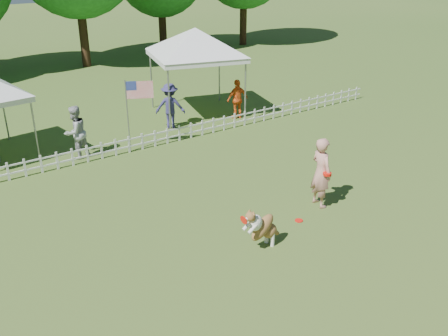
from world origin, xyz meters
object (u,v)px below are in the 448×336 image
Objects in this scene: dog at (263,227)px; spectator_a at (76,132)px; handler at (321,172)px; canopy_tent_right at (196,73)px; frisbee_on_turf at (299,220)px; spectator_b at (170,106)px; spectator_c at (237,99)px; flag_pole at (128,117)px.

dog is 8.08m from spectator_a.
handler is at bearing 11.28° from dog.
spectator_a is at bearing 37.87° from handler.
spectator_a is (-5.85, -1.78, -0.86)m from canopy_tent_right.
spectator_a is (-3.22, 7.46, 0.89)m from frisbee_on_turf.
spectator_a is at bearing 45.56° from spectator_b.
spectator_b is 2.90m from spectator_c.
handler reaches higher than spectator_b.
spectator_b reaches higher than frisbee_on_turf.
spectator_b is at bearing -138.25° from canopy_tent_right.
spectator_b is at bearing -6.65° from spectator_c.
spectator_b is (4.08, 0.88, -0.02)m from spectator_a.
spectator_c is at bearing 34.12° from flag_pole.
canopy_tent_right is at bearing 74.11° from frisbee_on_turf.
dog is 0.69× the size of spectator_c.
handler is at bearing 97.07° from spectator_a.
spectator_b is (2.39, 1.39, -0.38)m from flag_pole.
spectator_a is at bearing 6.82° from spectator_c.
handler is at bearing -85.19° from canopy_tent_right.
flag_pole is 2.79m from spectator_b.
spectator_a is 6.94m from spectator_c.
handler is 2.78m from dog.
handler is 7.10m from flag_pole.
frisbee_on_turf is 0.13× the size of spectator_c.
dog is at bearing 61.26° from spectator_c.
canopy_tent_right reaches higher than spectator_b.
handler is at bearing 124.73° from spectator_b.
spectator_b is (-1.77, -0.90, -0.87)m from canopy_tent_right.
canopy_tent_right is at bearing 172.99° from spectator_a.
handler reaches higher than dog.
handler is at bearing 18.63° from frisbee_on_turf.
spectator_c is (5.29, 8.25, 0.25)m from dog.
flag_pole is 1.40× the size of spectator_a.
handler is 1.48m from frisbee_on_turf.
spectator_a is (-1.69, 0.50, -0.36)m from flag_pole.
handler is 7.92m from spectator_c.
handler is 1.11× the size of spectator_b.
spectator_c is (2.85, -0.53, -0.07)m from spectator_b.
handler is 1.09× the size of spectator_a.
dog is at bearing -98.62° from canopy_tent_right.
spectator_a is at bearing 96.21° from dog.
spectator_a is 1.02× the size of spectator_b.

